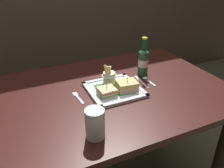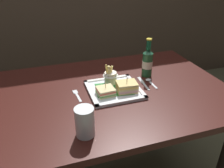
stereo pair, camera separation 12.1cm
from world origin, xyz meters
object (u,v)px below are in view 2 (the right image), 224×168
at_px(beer_bottle, 147,62).
at_px(fork, 77,95).
at_px(fries_cup, 110,76).
at_px(water_glass, 85,124).
at_px(dining_table, 110,113).
at_px(sandwich_half_right, 127,87).
at_px(spoon, 150,81).
at_px(square_plate, 114,90).
at_px(knife, 143,83).
at_px(sandwich_half_left, 106,91).

bearing_deg(beer_bottle, fork, -167.35).
distance_m(fries_cup, water_glass, 0.43).
relative_size(dining_table, beer_bottle, 5.63).
height_order(sandwich_half_right, spoon, sandwich_half_right).
bearing_deg(square_plate, knife, 9.76).
bearing_deg(sandwich_half_right, dining_table, 146.77).
xyz_separation_m(sandwich_half_right, fries_cup, (-0.05, 0.11, 0.02)).
bearing_deg(dining_table, sandwich_half_right, -33.23).
bearing_deg(fries_cup, spoon, -9.19).
distance_m(sandwich_half_right, fork, 0.26).
bearing_deg(square_plate, sandwich_half_left, -146.53).
distance_m(sandwich_half_right, beer_bottle, 0.25).
xyz_separation_m(beer_bottle, spoon, (-0.02, -0.08, -0.08)).
relative_size(water_glass, knife, 0.78).
bearing_deg(sandwich_half_left, water_glass, -122.13).
xyz_separation_m(beer_bottle, water_glass, (-0.47, -0.41, -0.03)).
xyz_separation_m(water_glass, spoon, (0.45, 0.33, -0.05)).
xyz_separation_m(square_plate, sandwich_half_right, (0.06, -0.04, 0.03)).
distance_m(water_glass, fork, 0.32).
distance_m(fries_cup, spoon, 0.23).
xyz_separation_m(dining_table, fork, (-0.18, 0.00, 0.15)).
relative_size(sandwich_half_right, fork, 0.89).
xyz_separation_m(sandwich_half_left, spoon, (0.29, 0.07, -0.02)).
xyz_separation_m(sandwich_half_right, fork, (-0.25, 0.05, -0.03)).
xyz_separation_m(fries_cup, water_glass, (-0.22, -0.37, -0.00)).
bearing_deg(fork, water_glass, -94.06).
height_order(sandwich_half_right, water_glass, water_glass).
xyz_separation_m(sandwich_half_left, knife, (0.24, 0.07, -0.03)).
bearing_deg(water_glass, knife, 38.94).
relative_size(fries_cup, fork, 0.92).
height_order(square_plate, fries_cup, fries_cup).
xyz_separation_m(sandwich_half_left, water_glass, (-0.16, -0.26, 0.02)).
distance_m(sandwich_half_left, knife, 0.25).
xyz_separation_m(sandwich_half_left, sandwich_half_right, (0.12, 0.00, 0.01)).
height_order(square_plate, sandwich_half_left, sandwich_half_left).
bearing_deg(fries_cup, sandwich_half_left, -119.17).
relative_size(fries_cup, knife, 0.72).
relative_size(sandwich_half_left, spoon, 0.77).
distance_m(fries_cup, knife, 0.19).
xyz_separation_m(knife, spoon, (0.04, 0.00, 0.00)).
bearing_deg(sandwich_half_right, fries_cup, 116.52).
distance_m(dining_table, spoon, 0.29).
height_order(fries_cup, beer_bottle, beer_bottle).
height_order(beer_bottle, knife, beer_bottle).
xyz_separation_m(square_plate, water_glass, (-0.22, -0.29, 0.05)).
bearing_deg(spoon, dining_table, -174.66).
relative_size(dining_table, fries_cup, 11.21).
bearing_deg(water_glass, dining_table, 56.79).
distance_m(dining_table, knife, 0.26).
relative_size(sandwich_half_left, water_glass, 0.72).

